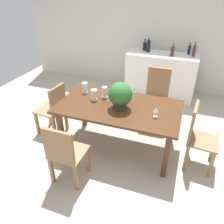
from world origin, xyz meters
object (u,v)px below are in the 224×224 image
at_px(wine_bottle_dark, 194,51).
at_px(chair_near_left, 64,153).
at_px(chair_foot_end, 197,134).
at_px(wine_bottle_green, 145,46).
at_px(crystal_vase_right, 105,92).
at_px(flower_centerpiece, 120,95).
at_px(wine_glass, 156,110).
at_px(crystal_vase_center_near, 94,94).
at_px(kitchen_counter, 160,76).
at_px(chair_head_end, 54,108).
at_px(wine_bottle_clear, 189,50).
at_px(crystal_vase_left, 85,87).
at_px(chair_far_right, 156,95).
at_px(wine_bottle_tall, 148,46).
at_px(wine_bottle_amber, 172,51).
at_px(dining_table, 119,111).

bearing_deg(wine_bottle_dark, chair_near_left, -113.81).
relative_size(chair_foot_end, wine_bottle_green, 3.80).
distance_m(chair_foot_end, crystal_vase_right, 1.48).
height_order(flower_centerpiece, wine_bottle_dark, wine_bottle_dark).
bearing_deg(wine_glass, chair_foot_end, 12.99).
distance_m(crystal_vase_center_near, kitchen_counter, 2.15).
bearing_deg(chair_head_end, chair_foot_end, 95.88).
bearing_deg(wine_bottle_clear, flower_centerpiece, -109.18).
bearing_deg(chair_head_end, kitchen_counter, 150.34).
relative_size(wine_glass, wine_bottle_clear, 0.61).
distance_m(crystal_vase_left, crystal_vase_right, 0.36).
bearing_deg(chair_far_right, crystal_vase_center_near, -132.27).
height_order(flower_centerpiece, kitchen_counter, flower_centerpiece).
height_order(wine_glass, wine_bottle_green, wine_bottle_green).
height_order(chair_near_left, crystal_vase_center_near, crystal_vase_center_near).
bearing_deg(chair_foot_end, crystal_vase_right, 87.95).
bearing_deg(crystal_vase_center_near, wine_bottle_green, 82.25).
bearing_deg(wine_bottle_tall, chair_foot_end, -60.90).
xyz_separation_m(chair_far_right, wine_glass, (0.15, -1.07, 0.31)).
bearing_deg(wine_bottle_dark, crystal_vase_right, -122.56).
xyz_separation_m(wine_bottle_dark, wine_bottle_clear, (-0.10, 0.13, -0.02)).
bearing_deg(wine_bottle_clear, crystal_vase_right, -118.82).
relative_size(crystal_vase_left, crystal_vase_center_near, 1.02).
bearing_deg(wine_bottle_clear, wine_glass, -96.38).
relative_size(chair_far_right, crystal_vase_right, 5.87).
height_order(chair_far_right, wine_bottle_dark, wine_bottle_dark).
bearing_deg(kitchen_counter, wine_bottle_tall, 170.72).
distance_m(wine_bottle_green, wine_bottle_dark, 1.04).
distance_m(kitchen_counter, wine_bottle_tall, 0.70).
bearing_deg(wine_bottle_dark, wine_bottle_amber, -164.66).
height_order(crystal_vase_left, wine_bottle_dark, wine_bottle_dark).
bearing_deg(crystal_vase_center_near, wine_bottle_dark, 56.72).
height_order(chair_foot_end, flower_centerpiece, flower_centerpiece).
relative_size(chair_far_right, wine_bottle_tall, 3.52).
relative_size(chair_foot_end, crystal_vase_left, 5.48).
xyz_separation_m(dining_table, wine_bottle_tall, (-0.02, 2.09, 0.44)).
bearing_deg(wine_bottle_green, wine_bottle_amber, -19.25).
height_order(chair_far_right, flower_centerpiece, flower_centerpiece).
bearing_deg(dining_table, crystal_vase_left, 160.57).
height_order(chair_foot_end, crystal_vase_left, chair_foot_end).
bearing_deg(wine_glass, chair_head_end, 176.04).
distance_m(crystal_vase_right, kitchen_counter, 1.99).
height_order(kitchen_counter, wine_bottle_tall, wine_bottle_tall).
xyz_separation_m(flower_centerpiece, kitchen_counter, (0.27, 2.09, -0.47)).
bearing_deg(chair_near_left, crystal_vase_center_near, -88.94).
bearing_deg(wine_bottle_amber, wine_bottle_tall, 164.98).
bearing_deg(crystal_vase_right, kitchen_counter, 72.12).
bearing_deg(chair_near_left, wine_bottle_tall, -96.53).
relative_size(chair_near_left, flower_centerpiece, 2.32).
relative_size(crystal_vase_left, wine_bottle_green, 0.69).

